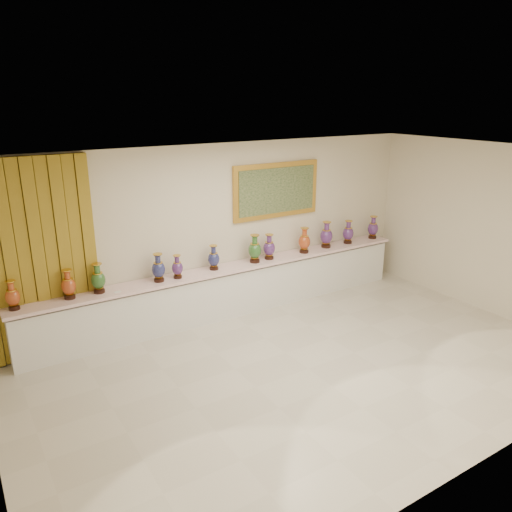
{
  "coord_description": "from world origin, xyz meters",
  "views": [
    {
      "loc": [
        -4.0,
        -4.95,
        3.75
      ],
      "look_at": [
        0.19,
        1.7,
        1.21
      ],
      "focal_mm": 35.0,
      "sensor_mm": 36.0,
      "label": 1
    }
  ],
  "objects_px": {
    "vase_0": "(13,297)",
    "vase_1": "(69,286)",
    "counter": "(230,291)",
    "vase_2": "(98,280)"
  },
  "relations": [
    {
      "from": "counter",
      "to": "vase_2",
      "type": "xyz_separation_m",
      "value": [
        -2.27,
        -0.01,
        0.67
      ]
    },
    {
      "from": "counter",
      "to": "vase_1",
      "type": "height_order",
      "value": "vase_1"
    },
    {
      "from": "counter",
      "to": "vase_1",
      "type": "xyz_separation_m",
      "value": [
        -2.7,
        -0.01,
        0.66
      ]
    },
    {
      "from": "vase_1",
      "to": "vase_2",
      "type": "relative_size",
      "value": 0.97
    },
    {
      "from": "counter",
      "to": "vase_2",
      "type": "relative_size",
      "value": 15.7
    },
    {
      "from": "vase_1",
      "to": "counter",
      "type": "bearing_deg",
      "value": 0.21
    },
    {
      "from": "vase_1",
      "to": "vase_0",
      "type": "bearing_deg",
      "value": 179.43
    },
    {
      "from": "vase_1",
      "to": "vase_2",
      "type": "distance_m",
      "value": 0.43
    },
    {
      "from": "vase_0",
      "to": "vase_1",
      "type": "bearing_deg",
      "value": -0.57
    },
    {
      "from": "counter",
      "to": "vase_0",
      "type": "xyz_separation_m",
      "value": [
        -3.45,
        -0.0,
        0.65
      ]
    }
  ]
}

